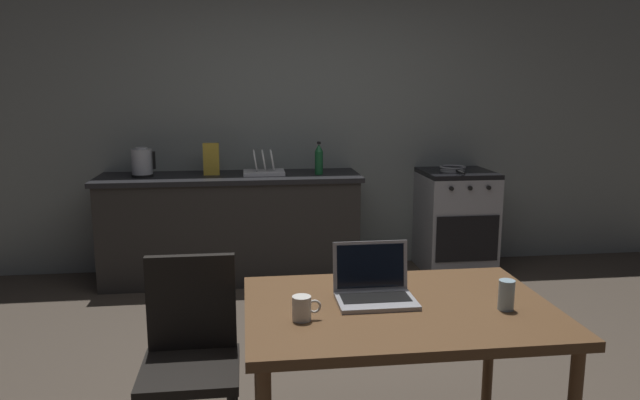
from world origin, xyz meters
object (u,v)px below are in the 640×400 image
(dining_table, at_px, (399,322))
(drinking_glass, at_px, (506,295))
(electric_kettle, at_px, (142,163))
(laptop, at_px, (374,289))
(coffee_mug, at_px, (302,308))
(stove_oven, at_px, (455,221))
(frying_pan, at_px, (453,169))
(dish_rack, at_px, (264,169))
(bottle, at_px, (319,159))
(chair, at_px, (191,349))
(cereal_box, at_px, (211,159))

(dining_table, xyz_separation_m, drinking_glass, (0.41, -0.10, 0.13))
(electric_kettle, bearing_deg, laptop, -63.13)
(dining_table, bearing_deg, coffee_mug, -165.13)
(stove_oven, distance_m, frying_pan, 0.47)
(dining_table, xyz_separation_m, coffee_mug, (-0.40, -0.11, 0.12))
(stove_oven, bearing_deg, coffee_mug, -119.99)
(electric_kettle, distance_m, dish_rack, 0.99)
(coffee_mug, bearing_deg, dining_table, 14.87)
(dining_table, distance_m, bottle, 2.70)
(chair, xyz_separation_m, drinking_glass, (1.26, -0.27, 0.28))
(chair, distance_m, frying_pan, 3.27)
(dining_table, height_order, electric_kettle, electric_kettle)
(dish_rack, bearing_deg, drinking_glass, -73.18)
(dish_rack, bearing_deg, coffee_mug, -89.10)
(stove_oven, bearing_deg, electric_kettle, 179.95)
(cereal_box, bearing_deg, coffee_mug, -80.54)
(laptop, bearing_deg, electric_kettle, 114.81)
(bottle, relative_size, frying_pan, 0.68)
(coffee_mug, bearing_deg, drinking_glass, 0.47)
(stove_oven, relative_size, chair, 0.98)
(chair, distance_m, electric_kettle, 2.67)
(bottle, relative_size, dish_rack, 0.80)
(chair, distance_m, laptop, 0.81)
(frying_pan, relative_size, cereal_box, 1.51)
(electric_kettle, xyz_separation_m, bottle, (1.44, -0.05, 0.01))
(electric_kettle, bearing_deg, dish_rack, -0.00)
(frying_pan, height_order, drinking_glass, frying_pan)
(cereal_box, bearing_deg, drinking_glass, -65.70)
(dining_table, bearing_deg, frying_pan, 66.39)
(stove_oven, xyz_separation_m, cereal_box, (-2.11, 0.02, 0.58))
(chair, distance_m, dish_rack, 2.63)
(stove_oven, height_order, bottle, bottle)
(stove_oven, distance_m, bottle, 1.35)
(electric_kettle, bearing_deg, dining_table, -62.28)
(chair, relative_size, electric_kettle, 3.78)
(bottle, distance_m, frying_pan, 1.18)
(frying_pan, xyz_separation_m, cereal_box, (-2.06, 0.05, 0.11))
(chair, xyz_separation_m, cereal_box, (-0.03, 2.58, 0.49))
(frying_pan, relative_size, dish_rack, 1.17)
(stove_oven, height_order, electric_kettle, electric_kettle)
(drinking_glass, bearing_deg, frying_pan, 74.56)
(dish_rack, bearing_deg, frying_pan, -1.05)
(bottle, distance_m, drinking_glass, 2.82)
(laptop, bearing_deg, coffee_mug, -152.65)
(coffee_mug, height_order, cereal_box, cereal_box)
(bottle, relative_size, drinking_glass, 2.26)
(electric_kettle, bearing_deg, drinking_glass, -56.96)
(stove_oven, relative_size, dining_table, 0.72)
(bottle, bearing_deg, frying_pan, 0.99)
(electric_kettle, height_order, bottle, bottle)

